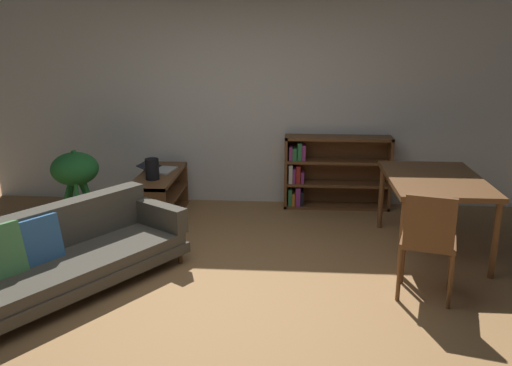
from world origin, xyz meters
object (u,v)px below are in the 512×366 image
Objects in this scene: fabric_couch at (62,254)px; bookshelf at (330,172)px; dining_chair_near at (428,239)px; media_console at (160,196)px; dining_table at (435,185)px; potted_floor_plant at (76,177)px; desk_speaker at (152,169)px; open_laptop at (159,169)px.

fabric_couch is 3.45m from bookshelf.
media_console is at bearing 145.84° from dining_chair_near.
dining_table is at bearing 74.52° from dining_chair_near.
dining_table is at bearing -14.31° from media_console.
fabric_couch is at bearing -72.30° from potted_floor_plant.
desk_speaker is 0.89m from potted_floor_plant.
potted_floor_plant is 0.65× the size of dining_table.
desk_speaker is at bearing 170.14° from dining_table.
desk_speaker reaches higher than media_console.
fabric_couch is at bearing -162.01° from dining_table.
dining_table reaches higher than media_console.
dining_chair_near is 0.70× the size of bookshelf.
potted_floor_plant is at bearing -163.44° from bookshelf.
fabric_couch is 1.63× the size of bookshelf.
media_console is at bearing 165.69° from dining_table.
media_console is at bearing -163.58° from bookshelf.
dining_table is at bearing -7.22° from potted_floor_plant.
bookshelf is at bearing 124.49° from dining_table.
open_laptop is 1.86× the size of desk_speaker.
dining_chair_near is at bearing 0.55° from fabric_couch.
desk_speaker is 0.27× the size of potted_floor_plant.
open_laptop is 0.48× the size of dining_chair_near.
potted_floor_plant is at bearing 172.78° from dining_table.
potted_floor_plant is at bearing -153.46° from open_laptop.
potted_floor_plant is (-0.85, -0.43, -0.00)m from open_laptop.
potted_floor_plant is 0.95× the size of dining_chair_near.
potted_floor_plant is at bearing -163.12° from media_console.
dining_chair_near is (3.06, 0.03, 0.21)m from fabric_couch.
dining_chair_near is (2.71, -1.98, -0.03)m from open_laptop.
desk_speaker is at bearing 149.57° from dining_chair_near.
open_laptop is at bearing 26.54° from potted_floor_plant.
fabric_couch is 1.67m from potted_floor_plant.
dining_chair_near reaches higher than media_console.
fabric_couch is 1.59× the size of dining_table.
bookshelf is (-0.93, 1.36, -0.25)m from dining_table.
dining_chair_near is at bearing -34.16° from media_console.
potted_floor_plant is at bearing 107.70° from fabric_couch.
potted_floor_plant reaches higher than open_laptop.
fabric_couch is at bearing -101.72° from media_console.
media_console is at bearing -78.00° from open_laptop.
desk_speaker is at bearing -157.64° from bookshelf.
media_console is 2.74× the size of open_laptop.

